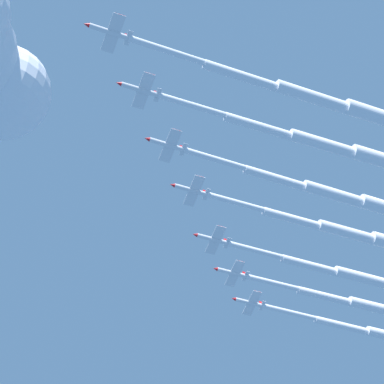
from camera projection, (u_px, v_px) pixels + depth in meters
name	position (u px, v px, depth m)	size (l,w,h in m)	color
jet_lead	(320.00, 99.00, 186.62)	(75.92, 28.38, 4.36)	silver
jet_port_inner	(329.00, 145.00, 197.63)	(72.75, 28.02, 4.44)	silver
jet_starboard_inner	(340.00, 195.00, 208.85)	(71.73, 26.41, 4.46)	silver
jet_port_mid	(352.00, 233.00, 219.99)	(70.39, 27.02, 4.45)	silver
jet_starboard_mid	(367.00, 279.00, 229.98)	(71.26, 27.26, 4.45)	silver
jet_port_outer	(380.00, 308.00, 242.30)	(71.90, 28.00, 4.41)	silver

